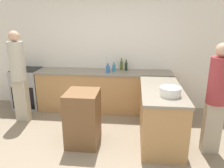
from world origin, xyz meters
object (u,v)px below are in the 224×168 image
object	(u,v)px
mixing_bowl	(170,92)
vinegar_bottle_clear	(107,66)
dish_soap_bottle	(114,68)
range_oven	(29,88)
person_at_peninsula	(216,95)
person_by_range	(19,73)
island_table	(83,118)
wine_bottle_dark	(126,66)
olive_oil_bottle	(121,65)
water_bottle_blue	(108,69)

from	to	relation	value
mixing_bowl	vinegar_bottle_clear	bearing A→B (deg)	128.62
vinegar_bottle_clear	dish_soap_bottle	world-z (taller)	vinegar_bottle_clear
range_oven	mixing_bowl	size ratio (longest dim) A/B	2.91
person_at_peninsula	range_oven	bearing A→B (deg)	158.15
mixing_bowl	person_by_range	xyz separation A→B (m)	(-2.81, 0.74, 0.02)
dish_soap_bottle	vinegar_bottle_clear	bearing A→B (deg)	-156.08
person_at_peninsula	mixing_bowl	bearing A→B (deg)	179.20
dish_soap_bottle	person_by_range	size ratio (longest dim) A/B	0.11
island_table	wine_bottle_dark	world-z (taller)	wine_bottle_dark
vinegar_bottle_clear	person_at_peninsula	bearing A→B (deg)	-38.61
olive_oil_bottle	vinegar_bottle_clear	xyz separation A→B (m)	(-0.31, -0.20, 0.02)
range_oven	vinegar_bottle_clear	distance (m)	1.95
water_bottle_blue	person_at_peninsula	world-z (taller)	person_at_peninsula
vinegar_bottle_clear	range_oven	bearing A→B (deg)	179.43
range_oven	mixing_bowl	xyz separation A→B (m)	(3.02, -1.47, 0.52)
range_oven	person_at_peninsula	distance (m)	4.00
dish_soap_bottle	person_at_peninsula	distance (m)	2.26
water_bottle_blue	wine_bottle_dark	size ratio (longest dim) A/B	0.81
mixing_bowl	wine_bottle_dark	distance (m)	1.78
water_bottle_blue	person_at_peninsula	bearing A→B (deg)	-37.49
island_table	dish_soap_bottle	xyz separation A→B (m)	(0.37, 1.48, 0.53)
water_bottle_blue	olive_oil_bottle	bearing A→B (deg)	46.80
island_table	vinegar_bottle_clear	xyz separation A→B (m)	(0.22, 1.41, 0.58)
range_oven	vinegar_bottle_clear	bearing A→B (deg)	-0.57
person_by_range	person_at_peninsula	size ratio (longest dim) A/B	1.06
island_table	dish_soap_bottle	distance (m)	1.62
olive_oil_bottle	wine_bottle_dark	bearing A→B (deg)	-13.75
person_by_range	dish_soap_bottle	bearing A→B (deg)	23.24
person_by_range	mixing_bowl	bearing A→B (deg)	-14.85
mixing_bowl	person_at_peninsula	bearing A→B (deg)	-0.80
wine_bottle_dark	olive_oil_bottle	bearing A→B (deg)	166.25
island_table	dish_soap_bottle	size ratio (longest dim) A/B	4.74
mixing_bowl	olive_oil_bottle	bearing A→B (deg)	117.07
island_table	mixing_bowl	bearing A→B (deg)	-1.45
island_table	water_bottle_blue	size ratio (longest dim) A/B	4.65
mixing_bowl	wine_bottle_dark	bearing A→B (deg)	114.36
person_by_range	person_at_peninsula	xyz separation A→B (m)	(3.47, -0.75, -0.06)
vinegar_bottle_clear	person_by_range	bearing A→B (deg)	-156.82
olive_oil_bottle	person_by_range	distance (m)	2.16
dish_soap_bottle	person_by_range	world-z (taller)	person_by_range
mixing_bowl	dish_soap_bottle	bearing A→B (deg)	123.34
olive_oil_bottle	dish_soap_bottle	bearing A→B (deg)	-139.99
person_by_range	wine_bottle_dark	bearing A→B (deg)	23.03
vinegar_bottle_clear	person_at_peninsula	size ratio (longest dim) A/B	0.19
range_oven	mixing_bowl	world-z (taller)	mixing_bowl
range_oven	water_bottle_blue	size ratio (longest dim) A/B	4.71
water_bottle_blue	person_at_peninsula	distance (m)	2.25
island_table	person_by_range	distance (m)	1.69
wine_bottle_dark	person_by_range	distance (m)	2.25
range_oven	water_bottle_blue	xyz separation A→B (m)	(1.90, -0.11, 0.53)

